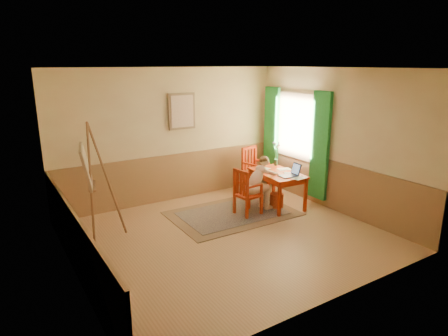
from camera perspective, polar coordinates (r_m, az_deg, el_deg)
room at (r=6.29m, az=0.74°, el=1.65°), size 5.04×4.54×2.84m
wainscot at (r=7.20m, az=-2.73°, el=-4.07°), size 5.00×4.50×1.00m
window at (r=8.61m, az=10.36°, el=4.72°), size 0.12×2.01×2.20m
wall_portrait at (r=8.22m, az=-6.21°, el=8.30°), size 0.60×0.05×0.76m
rug at (r=7.69m, az=1.30°, el=-6.69°), size 2.42×1.63×0.02m
table at (r=8.01m, az=7.81°, el=-1.21°), size 0.82×1.26×0.72m
chair_left at (r=7.49m, az=3.30°, el=-3.59°), size 0.48×0.46×0.93m
chair_back at (r=8.86m, az=4.44°, el=-0.26°), size 0.54×0.55×1.04m
figure at (r=7.66m, az=5.13°, el=-2.01°), size 0.85×0.41×1.12m
laptop at (r=7.74m, az=9.80°, el=-0.80°), size 0.42×0.27×0.24m
papers at (r=7.99m, az=8.84°, el=-0.61°), size 0.67×1.13×0.00m
vase at (r=8.47m, az=7.69°, el=1.97°), size 0.25×0.25×0.52m
wastebasket at (r=8.04m, az=7.75°, el=-4.77°), size 0.31×0.31×0.30m
easel at (r=6.69m, az=-19.27°, el=-0.38°), size 0.74×0.89×1.99m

